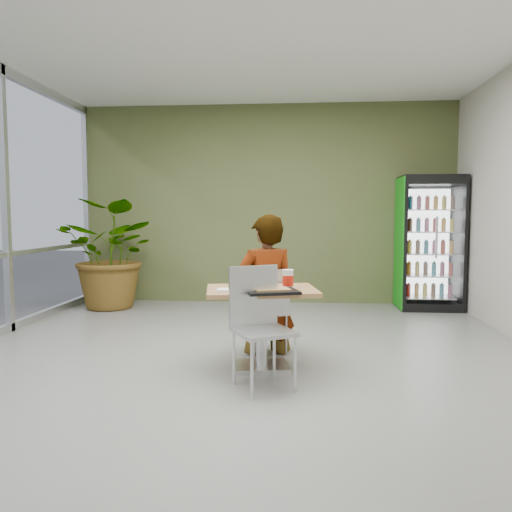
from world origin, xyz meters
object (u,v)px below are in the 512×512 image
Objects in this scene: seated_woman at (266,299)px; soda_cup at (288,280)px; chair_far at (269,304)px; chair_near at (258,316)px; potted_plant at (114,254)px; beverage_fridge at (429,243)px; cafeteria_tray at (272,292)px; dining_table at (262,311)px.

seated_woman is 9.61× the size of soda_cup.
chair_far is 0.95m from chair_near.
beverage_fridge is at bearing 4.10° from potted_plant.
cafeteria_tray is (0.10, 0.18, 0.18)m from chair_near.
cafeteria_tray is at bearing -67.97° from dining_table.
chair_near reaches higher than dining_table.
chair_near is at bearing 70.24° from seated_woman.
seated_woman is 3.39m from potted_plant.
chair_far is at bearing 85.91° from dining_table.
dining_table is 0.54m from seated_woman.
soda_cup is 0.09× the size of beverage_fridge.
potted_plant is at bearing 133.12° from soda_cup.
cafeteria_tray reaches higher than dining_table.
chair_near is 0.54m from soda_cup.
beverage_fridge is (2.08, 3.23, 0.17)m from soda_cup.
dining_table is 0.54× the size of beverage_fridge.
seated_woman is at bearing -43.12° from potted_plant.
chair_near reaches higher than cafeteria_tray.
seated_woman is 0.68m from soda_cup.
potted_plant is at bearing 130.80° from dining_table.
soda_cup is 3.96m from potted_plant.
cafeteria_tray is 4.12m from beverage_fridge.
chair_far is at bearing -43.21° from potted_plant.
soda_cup is at bearing 59.36° from cafeteria_tray.
dining_table is 0.36m from cafeteria_tray.
seated_woman is at bearing -69.46° from chair_far.
soda_cup reaches higher than cafeteria_tray.
chair_far is 0.66m from soda_cup.
cafeteria_tray is at bearing -122.32° from beverage_fridge.
beverage_fridge reaches higher than chair_far.
beverage_fridge is at bearing -150.23° from chair_far.
beverage_fridge is (2.22, 3.46, 0.24)m from cafeteria_tray.
cafeteria_tray is at bearing 77.37° from seated_woman.
cafeteria_tray is (0.11, -0.26, 0.23)m from dining_table.
dining_table is 1.25× the size of chair_far.
beverage_fridge reaches higher than cafeteria_tray.
chair_near is 4.34m from beverage_fridge.
chair_near is 0.60× the size of potted_plant.
cafeteria_tray is (0.07, -0.77, 0.25)m from chair_far.
beverage_fridge is 4.80m from potted_plant.
dining_table is at bearing 66.06° from chair_far.
dining_table is at bearing 171.65° from soda_cup.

